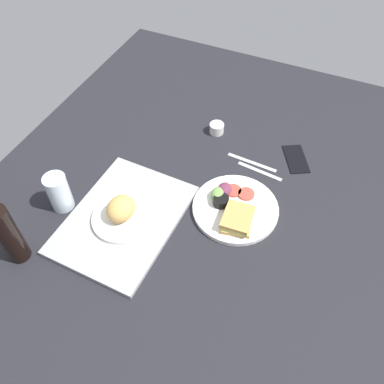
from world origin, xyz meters
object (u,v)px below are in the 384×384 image
at_px(fork, 260,171).
at_px(cell_phone, 296,159).
at_px(drinking_glass, 59,192).
at_px(soda_bottle, 8,235).
at_px(bread_plate_near, 121,213).
at_px(knife, 252,162).
at_px(plate_with_salad, 234,208).
at_px(serving_tray, 124,219).
at_px(espresso_cup, 217,128).

xyz_separation_m(fork, cell_phone, (0.11, -0.10, 0.00)).
xyz_separation_m(drinking_glass, soda_bottle, (-0.21, 0.01, 0.04)).
relative_size(bread_plate_near, knife, 1.01).
bearing_deg(soda_bottle, fork, -41.43).
height_order(bread_plate_near, knife, bread_plate_near).
xyz_separation_m(plate_with_salad, cell_phone, (0.32, -0.13, -0.01)).
bearing_deg(knife, serving_tray, 58.28).
bearing_deg(cell_phone, knife, 91.78).
bearing_deg(cell_phone, fork, 109.20).
xyz_separation_m(drinking_glass, knife, (0.45, -0.51, -0.07)).
relative_size(plate_with_salad, fork, 1.68).
bearing_deg(knife, drinking_glass, 44.57).
xyz_separation_m(knife, cell_phone, (0.08, -0.14, 0.00)).
bearing_deg(soda_bottle, plate_with_salad, -51.42).
xyz_separation_m(plate_with_salad, espresso_cup, (0.34, 0.20, 0.00)).
bearing_deg(fork, knife, -30.75).
bearing_deg(soda_bottle, cell_phone, -41.52).
relative_size(drinking_glass, soda_bottle, 0.62).
relative_size(fork, knife, 0.89).
bearing_deg(bread_plate_near, soda_bottle, 137.12).
height_order(drinking_glass, fork, drinking_glass).
bearing_deg(espresso_cup, bread_plate_near, 167.67).
xyz_separation_m(serving_tray, cell_phone, (0.51, -0.44, -0.00)).
distance_m(knife, cell_phone, 0.17).
relative_size(serving_tray, fork, 2.65).
bearing_deg(espresso_cup, plate_with_salad, -149.64).
xyz_separation_m(serving_tray, fork, (0.39, -0.34, -0.01)).
bearing_deg(serving_tray, drinking_glass, 97.37).
distance_m(drinking_glass, cell_phone, 0.85).
relative_size(soda_bottle, espresso_cup, 3.92).
bearing_deg(bread_plate_near, drinking_glass, 96.40).
bearing_deg(fork, drinking_glass, 43.22).
bearing_deg(drinking_glass, serving_tray, -82.63).
bearing_deg(espresso_cup, fork, -120.66).
relative_size(bread_plate_near, espresso_cup, 3.43).
bearing_deg(plate_with_salad, fork, -6.66).
distance_m(soda_bottle, espresso_cup, 0.84).
bearing_deg(espresso_cup, knife, -119.18).
distance_m(bread_plate_near, fork, 0.52).
height_order(bread_plate_near, cell_phone, bread_plate_near).
relative_size(drinking_glass, espresso_cup, 2.43).
bearing_deg(drinking_glass, fork, -52.90).
relative_size(soda_bottle, cell_phone, 1.52).
xyz_separation_m(fork, knife, (0.03, 0.04, 0.00)).
bearing_deg(cell_phone, bread_plate_near, 110.35).
relative_size(plate_with_salad, knife, 1.51).
relative_size(plate_with_salad, espresso_cup, 5.11).
height_order(drinking_glass, soda_bottle, soda_bottle).
height_order(soda_bottle, fork, soda_bottle).
distance_m(espresso_cup, cell_phone, 0.33).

